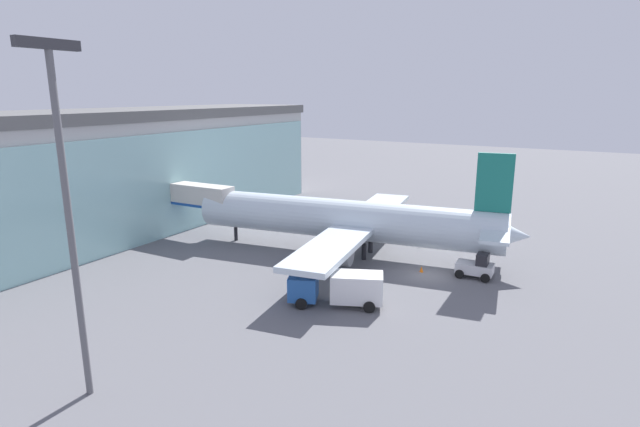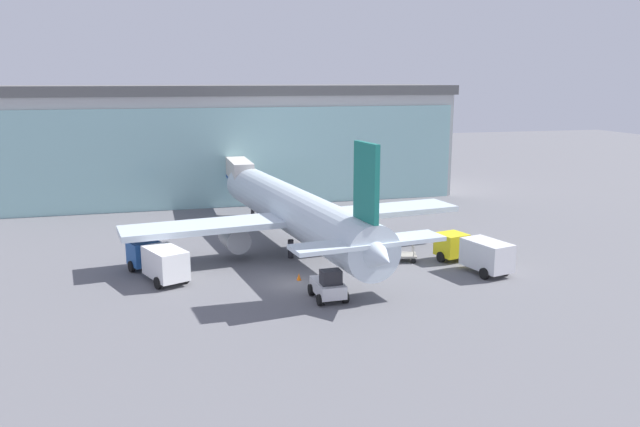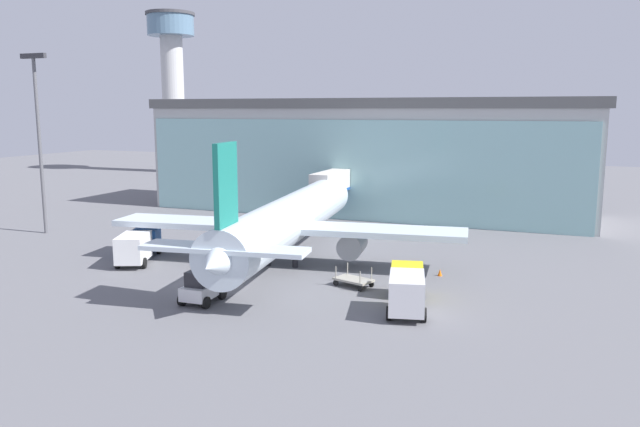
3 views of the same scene
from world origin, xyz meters
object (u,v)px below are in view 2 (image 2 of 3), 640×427
at_px(fuel_truck, 475,252).
at_px(baggage_cart, 400,255).
at_px(jet_bridge, 237,170).
at_px(catering_truck, 158,260).
at_px(pushback_tug, 329,286).
at_px(safety_cone_wingtip, 431,238).
at_px(airplane, 295,212).
at_px(safety_cone_nose, 299,277).

bearing_deg(fuel_truck, baggage_cart, 39.17).
bearing_deg(jet_bridge, fuel_truck, -151.85).
height_order(catering_truck, pushback_tug, catering_truck).
distance_m(fuel_truck, baggage_cart, 6.32).
xyz_separation_m(fuel_truck, pushback_tug, (-13.34, -3.96, -0.49)).
bearing_deg(safety_cone_wingtip, pushback_tug, -136.22).
distance_m(airplane, pushback_tug, 13.32).
xyz_separation_m(baggage_cart, safety_cone_nose, (-9.43, -3.01, -0.23)).
height_order(airplane, baggage_cart, airplane).
height_order(jet_bridge, safety_cone_nose, jet_bridge).
relative_size(pushback_tug, safety_cone_nose, 5.95).
relative_size(catering_truck, fuel_truck, 0.99).
bearing_deg(safety_cone_nose, catering_truck, 162.97).
relative_size(catering_truck, safety_cone_nose, 13.78).
xyz_separation_m(catering_truck, baggage_cart, (19.86, -0.19, -0.97)).
bearing_deg(safety_cone_wingtip, catering_truck, -168.26).
bearing_deg(baggage_cart, jet_bridge, 131.19).
bearing_deg(safety_cone_wingtip, airplane, -179.67).
bearing_deg(safety_cone_nose, airplane, 79.61).
xyz_separation_m(pushback_tug, safety_cone_nose, (-1.10, 4.69, -0.70)).
distance_m(airplane, catering_truck, 13.21).
height_order(safety_cone_nose, safety_cone_wingtip, same).
bearing_deg(safety_cone_nose, jet_bridge, 92.71).
bearing_deg(jet_bridge, pushback_tug, -176.82).
bearing_deg(safety_cone_wingtip, baggage_cart, -134.66).
relative_size(airplane, safety_cone_nose, 64.17).
xyz_separation_m(airplane, pushback_tug, (-0.44, -13.06, -2.59)).
relative_size(jet_bridge, safety_cone_wingtip, 20.20).
relative_size(catering_truck, safety_cone_wingtip, 13.78).
distance_m(safety_cone_nose, safety_cone_wingtip, 17.04).
xyz_separation_m(baggage_cart, safety_cone_wingtip, (5.37, 5.44, -0.23)).
bearing_deg(airplane, catering_truck, 104.88).
xyz_separation_m(fuel_truck, safety_cone_nose, (-14.44, 0.72, -1.19)).
height_order(catering_truck, safety_cone_wingtip, catering_truck).
distance_m(pushback_tug, safety_cone_wingtip, 18.99).
bearing_deg(baggage_cart, airplane, 163.26).
distance_m(jet_bridge, baggage_cart, 26.96).
bearing_deg(pushback_tug, safety_cone_nose, 10.86).
distance_m(jet_bridge, pushback_tug, 32.38).
bearing_deg(airplane, fuel_truck, -133.65).
xyz_separation_m(fuel_truck, safety_cone_wingtip, (0.36, 9.17, -1.19)).
xyz_separation_m(pushback_tug, safety_cone_wingtip, (13.70, 13.13, -0.70)).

